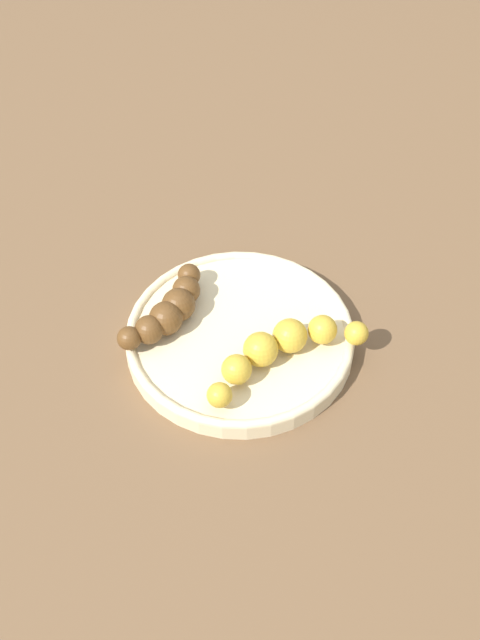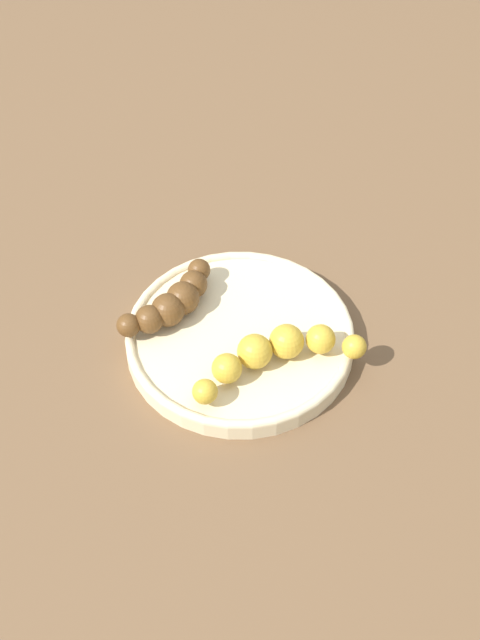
{
  "view_description": "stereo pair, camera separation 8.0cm",
  "coord_description": "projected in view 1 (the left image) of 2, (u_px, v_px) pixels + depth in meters",
  "views": [
    {
      "loc": [
        0.07,
        -0.52,
        0.64
      ],
      "look_at": [
        0.0,
        0.0,
        0.04
      ],
      "focal_mm": 44.39,
      "sensor_mm": 36.0,
      "label": 1
    },
    {
      "loc": [
        0.15,
        -0.5,
        0.64
      ],
      "look_at": [
        0.0,
        0.0,
        0.04
      ],
      "focal_mm": 44.39,
      "sensor_mm": 36.0,
      "label": 2
    }
  ],
  "objects": [
    {
      "name": "banana_spotted",
      "position": [
        280.0,
        348.0,
        0.78
      ],
      "size": [
        0.15,
        0.12,
        0.04
      ],
      "rotation": [
        0.0,
        0.0,
        2.25
      ],
      "color": "gold",
      "rests_on": "fruit_bowl"
    },
    {
      "name": "banana_overripe",
      "position": [
        169.0,
        310.0,
        0.81
      ],
      "size": [
        0.07,
        0.12,
        0.04
      ],
      "rotation": [
        0.0,
        0.0,
        5.86
      ],
      "color": "#593819",
      "rests_on": "fruit_bowl"
    },
    {
      "name": "fruit_bowl",
      "position": [
        240.0,
        336.0,
        0.82
      ],
      "size": [
        0.24,
        0.24,
        0.02
      ],
      "color": "beige",
      "rests_on": "ground_plane"
    },
    {
      "name": "ground_plane",
      "position": [
        240.0,
        344.0,
        0.83
      ],
      "size": [
        2.4,
        2.4,
        0.0
      ],
      "primitive_type": "plane",
      "color": "brown"
    }
  ]
}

